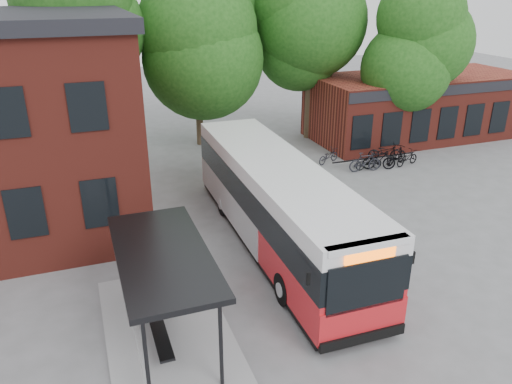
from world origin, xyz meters
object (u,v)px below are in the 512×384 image
object	(u,v)px
bicycle_3	(379,160)
bicycle_5	(396,155)
bicycle_4	(385,152)
bicycle_6	(407,158)
bus_shelter	(166,296)
bicycle_2	(369,162)
city_bus	(277,205)
bicycle_0	(328,156)
bicycle_1	(365,162)

from	to	relation	value
bicycle_3	bicycle_5	size ratio (longest dim) A/B	1.02
bicycle_4	bicycle_6	distance (m)	1.37
bus_shelter	bicycle_2	size ratio (longest dim) A/B	4.44
city_bus	bicycle_0	world-z (taller)	city_bus
bicycle_2	bicycle_6	xyz separation A→B (m)	(2.38, -0.14, 0.02)
bicycle_3	bicycle_1	bearing A→B (deg)	111.86
bicycle_4	bicycle_6	xyz separation A→B (m)	(0.67, -1.19, -0.07)
bicycle_5	bicycle_6	world-z (taller)	bicycle_5
city_bus	bicycle_5	distance (m)	11.76
city_bus	bicycle_2	size ratio (longest dim) A/B	8.37
bus_shelter	bicycle_5	xyz separation A→B (m)	(14.93, 10.48, -0.91)
bicycle_0	bicycle_1	size ratio (longest dim) A/B	0.87
bicycle_4	bicycle_6	bearing A→B (deg)	-129.93
bicycle_0	bicycle_5	distance (m)	3.80
bicycle_5	bicycle_3	bearing A→B (deg)	84.40
bicycle_0	bicycle_3	size ratio (longest dim) A/B	0.87
bus_shelter	bicycle_6	distance (m)	18.44
bicycle_2	bicycle_3	xyz separation A→B (m)	(0.53, -0.17, 0.13)
bicycle_6	bicycle_5	bearing A→B (deg)	34.97
city_bus	bicycle_5	xyz separation A→B (m)	(9.87, 6.28, -1.14)
city_bus	bicycle_6	bearing A→B (deg)	30.59
bicycle_3	bicycle_4	xyz separation A→B (m)	(1.18, 1.22, -0.04)
bicycle_1	bicycle_3	size ratio (longest dim) A/B	1.01
bicycle_0	bicycle_4	world-z (taller)	bicycle_4
bicycle_2	bicycle_4	xyz separation A→B (m)	(1.71, 1.05, 0.09)
bicycle_2	bicycle_6	size ratio (longest dim) A/B	0.95
bicycle_5	city_bus	bearing A→B (deg)	100.79
city_bus	bicycle_3	size ratio (longest dim) A/B	7.26
bicycle_3	bicycle_6	bearing A→B (deg)	-68.47
bicycle_2	bicycle_5	bearing A→B (deg)	-81.33
city_bus	bicycle_1	distance (m)	9.65
bicycle_2	bicycle_4	bearing A→B (deg)	-56.70
bus_shelter	bicycle_5	distance (m)	18.26
bicycle_4	bicycle_5	world-z (taller)	bicycle_5
bicycle_0	bicycle_5	world-z (taller)	bicycle_5
bicycle_4	bicycle_6	world-z (taller)	bicycle_4
bicycle_1	bicycle_2	distance (m)	0.43
bicycle_0	bicycle_4	xyz separation A→B (m)	(3.29, -0.66, 0.09)
bus_shelter	bicycle_6	size ratio (longest dim) A/B	4.22
bicycle_1	bus_shelter	bearing A→B (deg)	135.31
bicycle_0	bicycle_6	bearing A→B (deg)	-138.23
bus_shelter	bicycle_0	size ratio (longest dim) A/B	4.41
bus_shelter	city_bus	world-z (taller)	city_bus
bicycle_2	bicycle_3	size ratio (longest dim) A/B	0.87
bicycle_2	bicycle_0	bearing A→B (deg)	44.34
bicycle_3	bicycle_0	bearing A→B (deg)	68.91
bicycle_0	bicycle_1	xyz separation A→B (m)	(1.22, -1.90, 0.13)
bus_shelter	bicycle_4	distance (m)	18.57
bicycle_2	bicycle_6	bearing A→B (deg)	-91.66
bus_shelter	bicycle_4	xyz separation A→B (m)	(14.71, 11.30, -0.95)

